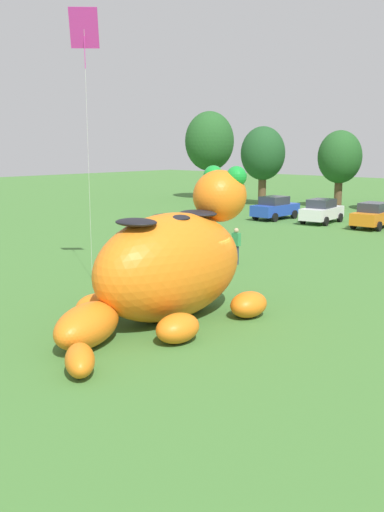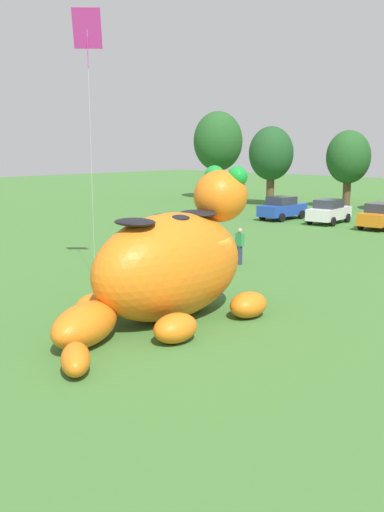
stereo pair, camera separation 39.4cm
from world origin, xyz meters
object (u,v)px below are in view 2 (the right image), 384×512
at_px(tethered_flying_kite, 87,34).
at_px(spectator_mid_field, 240,246).
at_px(spectator_near_inflatable, 179,240).
at_px(car_orange, 381,216).
at_px(giant_inflatable_creature, 170,265).
at_px(car_blue, 282,208).
at_px(car_white, 329,211).

bearing_deg(tethered_flying_kite, spectator_mid_field, 68.62).
relative_size(spectator_near_inflatable, spectator_mid_field, 1.00).
distance_m(car_orange, tethered_flying_kite, 23.88).
xyz_separation_m(giant_inflatable_creature, car_blue, (-12.02, 23.23, -0.89)).
height_order(car_blue, spectator_near_inflatable, car_blue).
bearing_deg(spectator_mid_field, car_blue, 118.63).
relative_size(giant_inflatable_creature, spectator_near_inflatable, 5.38).
bearing_deg(car_blue, car_orange, 4.22).
bearing_deg(car_white, spectator_mid_field, -73.70).
bearing_deg(tethered_flying_kite, car_white, 95.26).
bearing_deg(spectator_near_inflatable, car_blue, 107.13).
bearing_deg(giant_inflatable_creature, car_blue, 117.36).
distance_m(car_blue, spectator_near_inflatable, 16.37).
bearing_deg(car_white, giant_inflatable_creature, -70.63).
xyz_separation_m(spectator_near_inflatable, tethered_flying_kite, (0.89, -5.88, 8.87)).
xyz_separation_m(car_blue, spectator_mid_field, (8.24, -15.09, -0.01)).
distance_m(car_white, car_orange, 3.88).
bearing_deg(car_orange, tethered_flying_kite, -94.80).
relative_size(car_blue, spectator_mid_field, 2.41).
relative_size(car_orange, spectator_near_inflatable, 2.45).
distance_m(giant_inflatable_creature, car_blue, 26.17).
xyz_separation_m(car_blue, car_white, (3.69, 0.46, 0.00)).
height_order(car_white, tethered_flying_kite, tethered_flying_kite).
xyz_separation_m(spectator_mid_field, tethered_flying_kite, (-2.52, -6.44, 8.87)).
height_order(car_orange, spectator_near_inflatable, car_orange).
bearing_deg(tethered_flying_kite, car_orange, 85.20).
distance_m(car_blue, tethered_flying_kite, 23.98).
xyz_separation_m(car_white, car_orange, (3.88, 0.10, 0.00)).
bearing_deg(spectator_near_inflatable, spectator_mid_field, 9.22).
distance_m(car_orange, spectator_near_inflatable, 16.44).
distance_m(giant_inflatable_creature, tethered_flying_kite, 10.30).
height_order(car_blue, tethered_flying_kite, tethered_flying_kite).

